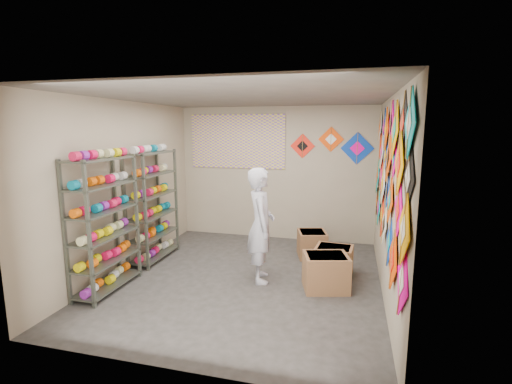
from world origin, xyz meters
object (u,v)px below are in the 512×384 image
(shelf_rack_front, at_px, (104,225))
(carton_b, at_px, (334,261))
(shopkeeper, at_px, (261,225))
(shelf_rack_back, at_px, (153,206))
(carton_a, at_px, (326,272))
(carton_c, at_px, (312,244))

(shelf_rack_front, height_order, carton_b, shelf_rack_front)
(shelf_rack_front, xyz_separation_m, shopkeeper, (2.02, 0.88, -0.10))
(shelf_rack_back, bearing_deg, carton_b, 0.92)
(shopkeeper, height_order, carton_b, shopkeeper)
(carton_a, bearing_deg, carton_b, 66.53)
(shopkeeper, distance_m, carton_c, 1.52)
(carton_b, relative_size, carton_c, 1.06)
(shelf_rack_back, height_order, shopkeeper, shelf_rack_back)
(shelf_rack_front, bearing_deg, shelf_rack_back, 90.00)
(carton_b, bearing_deg, shelf_rack_back, -173.84)
(shelf_rack_front, height_order, shopkeeper, shelf_rack_front)
(carton_a, bearing_deg, shelf_rack_back, 155.36)
(shopkeeper, relative_size, carton_a, 2.80)
(carton_a, height_order, carton_c, carton_a)
(carton_b, height_order, carton_c, carton_c)
(carton_b, bearing_deg, shopkeeper, -150.93)
(shelf_rack_front, xyz_separation_m, carton_a, (3.00, 0.78, -0.70))
(carton_c, bearing_deg, carton_b, -75.75)
(shelf_rack_back, height_order, carton_c, shelf_rack_back)
(shopkeeper, xyz_separation_m, carton_c, (0.64, 1.23, -0.62))
(shelf_rack_front, height_order, shelf_rack_back, same)
(shelf_rack_front, xyz_separation_m, carton_b, (3.08, 1.35, -0.72))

